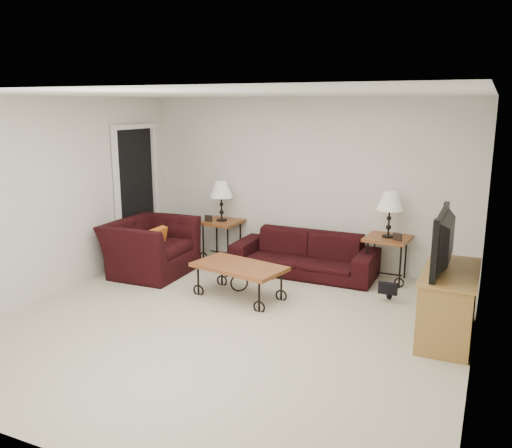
{
  "coord_description": "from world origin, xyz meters",
  "views": [
    {
      "loc": [
        2.55,
        -4.87,
        2.4
      ],
      "look_at": [
        0.0,
        0.7,
        1.0
      ],
      "focal_mm": 36.9,
      "sensor_mm": 36.0,
      "label": 1
    }
  ],
  "objects_px": {
    "side_table_left": "(222,240)",
    "side_table_right": "(387,259)",
    "sofa": "(304,254)",
    "lamp_left": "(221,201)",
    "tv_stand": "(448,304)",
    "television": "(452,241)",
    "armchair": "(151,247)",
    "backpack": "(390,282)",
    "coffee_table": "(239,281)",
    "lamp_right": "(389,214)"
  },
  "relations": [
    {
      "from": "lamp_left",
      "to": "television",
      "type": "xyz_separation_m",
      "value": [
        3.49,
        -1.53,
        0.11
      ]
    },
    {
      "from": "lamp_right",
      "to": "tv_stand",
      "type": "relative_size",
      "value": 0.52
    },
    {
      "from": "side_table_left",
      "to": "lamp_left",
      "type": "relative_size",
      "value": 1.0
    },
    {
      "from": "side_table_right",
      "to": "lamp_right",
      "type": "bearing_deg",
      "value": 0.0
    },
    {
      "from": "armchair",
      "to": "sofa",
      "type": "bearing_deg",
      "value": -68.45
    },
    {
      "from": "sofa",
      "to": "lamp_left",
      "type": "xyz_separation_m",
      "value": [
        -1.43,
        0.18,
        0.63
      ]
    },
    {
      "from": "backpack",
      "to": "coffee_table",
      "type": "bearing_deg",
      "value": -171.83
    },
    {
      "from": "sofa",
      "to": "armchair",
      "type": "bearing_deg",
      "value": -156.64
    },
    {
      "from": "coffee_table",
      "to": "armchair",
      "type": "xyz_separation_m",
      "value": [
        -1.6,
        0.36,
        0.17
      ]
    },
    {
      "from": "sofa",
      "to": "tv_stand",
      "type": "height_order",
      "value": "tv_stand"
    },
    {
      "from": "armchair",
      "to": "backpack",
      "type": "xyz_separation_m",
      "value": [
        3.35,
        0.35,
        -0.16
      ]
    },
    {
      "from": "lamp_left",
      "to": "backpack",
      "type": "height_order",
      "value": "lamp_left"
    },
    {
      "from": "side_table_right",
      "to": "television",
      "type": "xyz_separation_m",
      "value": [
        0.91,
        -1.53,
        0.72
      ]
    },
    {
      "from": "lamp_left",
      "to": "backpack",
      "type": "bearing_deg",
      "value": -14.34
    },
    {
      "from": "side_table_left",
      "to": "backpack",
      "type": "relative_size",
      "value": 1.35
    },
    {
      "from": "side_table_left",
      "to": "side_table_right",
      "type": "relative_size",
      "value": 0.99
    },
    {
      "from": "side_table_right",
      "to": "television",
      "type": "height_order",
      "value": "television"
    },
    {
      "from": "backpack",
      "to": "television",
      "type": "bearing_deg",
      "value": -62.67
    },
    {
      "from": "sofa",
      "to": "tv_stand",
      "type": "relative_size",
      "value": 1.69
    },
    {
      "from": "tv_stand",
      "to": "backpack",
      "type": "xyz_separation_m",
      "value": [
        -0.75,
        0.83,
        -0.13
      ]
    },
    {
      "from": "coffee_table",
      "to": "armchair",
      "type": "height_order",
      "value": "armchair"
    },
    {
      "from": "lamp_left",
      "to": "lamp_right",
      "type": "distance_m",
      "value": 2.57
    },
    {
      "from": "side_table_right",
      "to": "lamp_left",
      "type": "bearing_deg",
      "value": 180.0
    },
    {
      "from": "side_table_left",
      "to": "television",
      "type": "distance_m",
      "value": 3.88
    },
    {
      "from": "lamp_left",
      "to": "television",
      "type": "relative_size",
      "value": 0.57
    },
    {
      "from": "tv_stand",
      "to": "side_table_right",
      "type": "bearing_deg",
      "value": 121.32
    },
    {
      "from": "sofa",
      "to": "lamp_right",
      "type": "xyz_separation_m",
      "value": [
        1.14,
        0.18,
        0.65
      ]
    },
    {
      "from": "lamp_left",
      "to": "tv_stand",
      "type": "relative_size",
      "value": 0.51
    },
    {
      "from": "backpack",
      "to": "side_table_left",
      "type": "bearing_deg",
      "value": 151.56
    },
    {
      "from": "lamp_left",
      "to": "armchair",
      "type": "relative_size",
      "value": 0.52
    },
    {
      "from": "lamp_right",
      "to": "side_table_left",
      "type": "bearing_deg",
      "value": 180.0
    },
    {
      "from": "sofa",
      "to": "coffee_table",
      "type": "distance_m",
      "value": 1.32
    },
    {
      "from": "tv_stand",
      "to": "side_table_left",
      "type": "bearing_deg",
      "value": 156.38
    },
    {
      "from": "lamp_right",
      "to": "backpack",
      "type": "bearing_deg",
      "value": -75.54
    },
    {
      "from": "coffee_table",
      "to": "side_table_right",
      "type": "bearing_deg",
      "value": 42.18
    },
    {
      "from": "side_table_left",
      "to": "tv_stand",
      "type": "relative_size",
      "value": 0.51
    },
    {
      "from": "lamp_right",
      "to": "side_table_right",
      "type": "bearing_deg",
      "value": 0.0
    },
    {
      "from": "side_table_left",
      "to": "backpack",
      "type": "bearing_deg",
      "value": -14.34
    },
    {
      "from": "sofa",
      "to": "tv_stand",
      "type": "distance_m",
      "value": 2.47
    },
    {
      "from": "television",
      "to": "backpack",
      "type": "relative_size",
      "value": 2.36
    },
    {
      "from": "sofa",
      "to": "side_table_left",
      "type": "height_order",
      "value": "side_table_left"
    },
    {
      "from": "tv_stand",
      "to": "television",
      "type": "relative_size",
      "value": 1.12
    },
    {
      "from": "sofa",
      "to": "lamp_left",
      "type": "relative_size",
      "value": 3.29
    },
    {
      "from": "side_table_left",
      "to": "side_table_right",
      "type": "xyz_separation_m",
      "value": [
        2.57,
        -0.0,
        0.0
      ]
    },
    {
      "from": "lamp_right",
      "to": "television",
      "type": "xyz_separation_m",
      "value": [
        0.91,
        -1.53,
        0.09
      ]
    },
    {
      "from": "sofa",
      "to": "backpack",
      "type": "height_order",
      "value": "sofa"
    },
    {
      "from": "coffee_table",
      "to": "lamp_left",
      "type": "bearing_deg",
      "value": 125.28
    },
    {
      "from": "side_table_right",
      "to": "tv_stand",
      "type": "height_order",
      "value": "tv_stand"
    },
    {
      "from": "side_table_left",
      "to": "armchair",
      "type": "relative_size",
      "value": 0.52
    },
    {
      "from": "lamp_right",
      "to": "armchair",
      "type": "distance_m",
      "value": 3.39
    }
  ]
}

